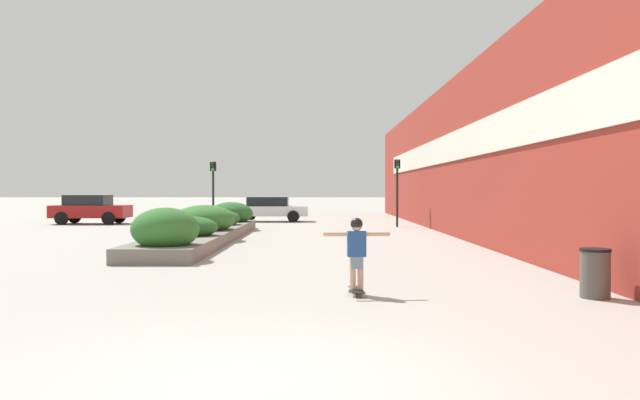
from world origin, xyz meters
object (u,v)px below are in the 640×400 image
Objects in this scene: skateboard at (355,290)px; car_leftmost at (518,208)px; trash_bin at (593,273)px; traffic_light_right at (396,181)px; traffic_light_left at (212,182)px; skateboarder at (355,246)px; car_center_left at (269,208)px; car_center_right at (89,209)px.

car_leftmost is (10.25, 23.04, 0.80)m from skateboard.
skateboard is at bearing 175.10° from trash_bin.
traffic_light_left is at bearing -178.75° from traffic_light_right.
skateboarder is 25.61m from car_center_left.
traffic_light_left is (-9.96, 20.20, 1.80)m from trash_bin.
traffic_light_left reaches higher than skateboarder.
car_center_right is 7.88m from traffic_light_left.
trash_bin is (4.03, -0.35, -0.43)m from skateboarder.
traffic_light_right is at bearing 92.35° from trash_bin.
traffic_light_right reaches higher than traffic_light_left.
traffic_light_left is 0.96× the size of traffic_light_right.
car_center_right reaches higher than skateboard.
car_center_left reaches higher than trash_bin.
car_leftmost is at bearing 80.42° from car_center_left.
trash_bin is 22.59m from traffic_light_left.
traffic_light_right is (-0.84, 20.40, 1.87)m from trash_bin.
traffic_light_right is at bearing 80.40° from car_center_right.
car_leftmost reaches higher than trash_bin.
car_center_right is (-23.34, -0.23, -0.05)m from car_leftmost.
car_center_right reaches higher than car_center_left.
trash_bin is at bearing -63.75° from traffic_light_left.
traffic_light_left is at bearing 102.13° from skateboarder.
skateboarder reaches higher than trash_bin.
traffic_light_right reaches higher than car_center_right.
traffic_light_right is (-7.05, -2.99, 1.42)m from car_leftmost.
skateboarder is 0.28× the size of car_leftmost.
car_center_right reaches higher than trash_bin.
traffic_light_right reaches higher than skateboard.
skateboarder is at bearing 71.48° from skateboard.
traffic_light_left is (-5.92, 19.85, 2.15)m from skateboard.
car_leftmost is at bearing 75.12° from trash_bin.
skateboard is 4.06m from trash_bin.
skateboard is 25.62m from car_center_left.
traffic_light_right reaches higher than car_leftmost.
skateboard is 0.78m from skateboarder.
skateboarder is at bearing 156.02° from car_leftmost.
car_center_left reaches higher than skateboarder.
traffic_light_left is at bearing 67.60° from car_center_right.
car_leftmost is 1.40× the size of traffic_light_left.
traffic_light_right reaches higher than trash_bin.
car_leftmost is 16.54m from traffic_light_left.
car_center_right is (-13.09, 22.80, -0.03)m from skateboarder.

